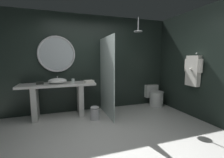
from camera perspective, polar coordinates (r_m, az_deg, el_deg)
ground_plane at (r=2.93m, az=-0.14°, el=-21.93°), size 5.76×5.76×0.00m
back_wall_panel at (r=4.39m, az=-8.19°, el=5.63°), size 4.80×0.10×2.60m
side_wall_right at (r=4.49m, az=26.15°, el=4.98°), size 0.10×2.47×2.60m
vanity_counter at (r=4.06m, az=-19.04°, el=-5.56°), size 1.77×0.57×0.84m
vessel_sink at (r=3.97m, az=-19.34°, el=-0.62°), size 0.43×0.35×0.17m
tumbler_cup at (r=4.01m, az=-14.06°, el=-0.59°), size 0.08×0.08×0.10m
tissue_box at (r=4.00m, az=-24.87°, el=-1.35°), size 0.16×0.12×0.06m
round_wall_mirror at (r=4.23m, az=-19.62°, el=8.59°), size 0.92×0.05×0.92m
shower_glass_panel at (r=3.88m, az=-1.97°, el=0.73°), size 0.02×1.16×1.96m
rain_shower_head at (r=4.30m, az=9.54°, el=17.20°), size 0.23×0.23×0.37m
hanging_bathrobe at (r=4.18m, az=27.56°, el=3.01°), size 0.20×0.50×0.79m
toilet at (r=4.99m, az=15.37°, el=-6.10°), size 0.42×0.63×0.61m
waste_bin at (r=3.78m, az=-6.32°, el=-12.18°), size 0.21×0.21×0.33m
folded_hand_towel at (r=3.87m, az=-8.43°, el=-0.96°), size 0.25×0.22×0.07m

